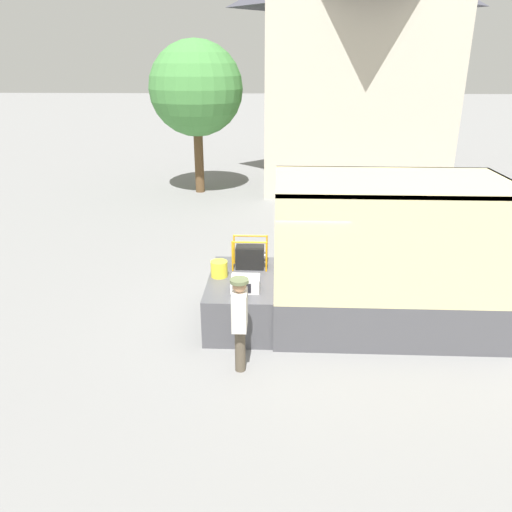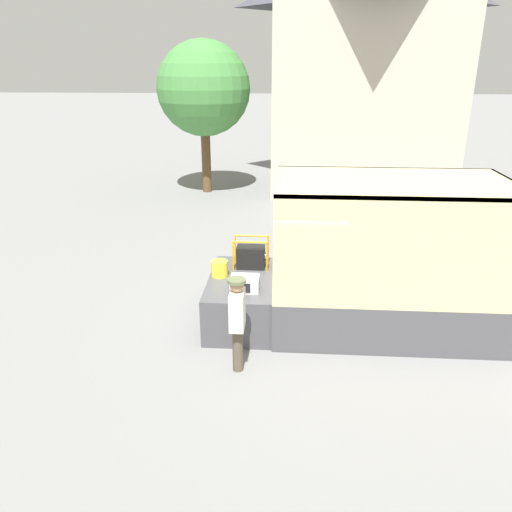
% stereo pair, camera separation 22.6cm
% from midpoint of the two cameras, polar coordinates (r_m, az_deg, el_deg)
% --- Properties ---
extents(ground_plane, '(160.00, 160.00, 0.00)m').
position_cam_midpoint_polar(ground_plane, '(10.28, 1.39, -7.32)').
color(ground_plane, gray).
extents(box_truck, '(6.18, 2.42, 2.93)m').
position_cam_midpoint_polar(box_truck, '(10.44, 21.44, -2.74)').
color(box_truck, silver).
rests_on(box_truck, ground).
extents(tailgate_deck, '(1.30, 2.30, 0.93)m').
position_cam_midpoint_polar(tailgate_deck, '(10.10, -2.30, -4.93)').
color(tailgate_deck, '#4C4C51').
rests_on(tailgate_deck, ground).
extents(microwave, '(0.53, 0.41, 0.27)m').
position_cam_midpoint_polar(microwave, '(9.33, -1.92, -3.18)').
color(microwave, white).
rests_on(microwave, tailgate_deck).
extents(portable_generator, '(0.72, 0.43, 0.64)m').
position_cam_midpoint_polar(portable_generator, '(10.31, -1.23, -0.06)').
color(portable_generator, black).
rests_on(portable_generator, tailgate_deck).
extents(orange_bucket, '(0.33, 0.33, 0.32)m').
position_cam_midpoint_polar(orange_bucket, '(9.95, -4.88, -1.48)').
color(orange_bucket, yellow).
rests_on(orange_bucket, tailgate_deck).
extents(worker_person, '(0.30, 0.44, 1.70)m').
position_cam_midpoint_polar(worker_person, '(8.23, -2.66, -6.84)').
color(worker_person, brown).
rests_on(worker_person, ground).
extents(house_backdrop, '(7.37, 7.22, 9.40)m').
position_cam_midpoint_polar(house_backdrop, '(22.26, 10.63, 20.59)').
color(house_backdrop, beige).
rests_on(house_backdrop, ground).
extents(street_tree, '(3.55, 3.55, 5.77)m').
position_cam_midpoint_polar(street_tree, '(20.06, -7.20, 18.41)').
color(street_tree, brown).
rests_on(street_tree, ground).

